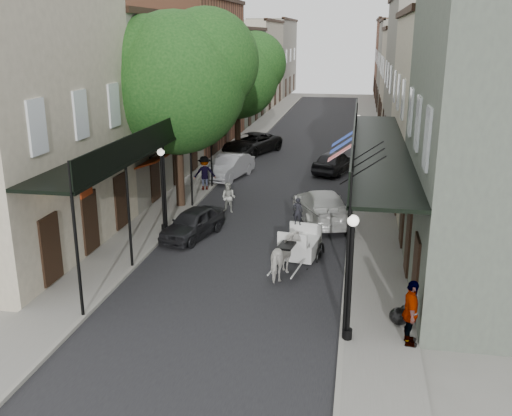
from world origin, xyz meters
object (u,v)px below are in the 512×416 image
at_px(lamppost_right_near, 350,276).
at_px(pedestrian_walking, 229,198).
at_px(lamppost_left, 163,189).
at_px(pedestrian_sidewalk_right, 411,313).
at_px(car_left_near, 193,223).
at_px(pedestrian_sidewalk_left, 205,173).
at_px(carriage, 303,230).
at_px(car_right_far, 334,162).
at_px(horse, 286,257).
at_px(lamppost_right_far, 357,145).
at_px(car_right_near, 322,206).
at_px(car_left_far, 252,144).
at_px(tree_far, 242,73).
at_px(tree_near, 185,77).
at_px(car_left_mid, 229,167).

distance_m(lamppost_right_near, pedestrian_walking, 13.14).
relative_size(lamppost_left, pedestrian_sidewalk_right, 1.93).
bearing_deg(pedestrian_walking, car_left_near, -88.81).
height_order(lamppost_left, pedestrian_sidewalk_left, lamppost_left).
distance_m(lamppost_left, carriage, 6.48).
relative_size(lamppost_right_near, car_right_far, 0.87).
bearing_deg(lamppost_right_near, pedestrian_sidewalk_right, 0.00).
xyz_separation_m(horse, pedestrian_sidewalk_left, (-5.97, 10.94, 0.29)).
bearing_deg(car_right_far, lamppost_left, 80.57).
xyz_separation_m(lamppost_right_near, horse, (-2.33, 4.26, -1.27)).
xyz_separation_m(lamppost_right_near, lamppost_right_far, (0.00, 20.00, 0.00)).
distance_m(lamppost_left, car_right_near, 7.46).
bearing_deg(car_left_far, pedestrian_sidewalk_left, -71.60).
distance_m(tree_far, car_left_far, 5.13).
distance_m(horse, carriage, 2.44).
xyz_separation_m(tree_near, lamppost_right_near, (8.30, -12.18, -4.44)).
xyz_separation_m(car_left_far, car_right_far, (6.29, -5.10, -0.02)).
distance_m(lamppost_left, horse, 7.07).
distance_m(carriage, pedestrian_sidewalk_right, 7.59).
distance_m(pedestrian_sidewalk_left, car_right_near, 8.00).
height_order(car_left_far, car_right_near, car_left_far).
relative_size(lamppost_right_near, car_left_near, 1.00).
bearing_deg(car_right_near, pedestrian_sidewalk_left, -47.61).
bearing_deg(tree_near, pedestrian_sidewalk_left, 90.05).
distance_m(lamppost_right_far, horse, 15.97).
xyz_separation_m(lamppost_right_near, carriage, (-1.95, 6.65, -1.04)).
height_order(horse, pedestrian_walking, horse).
bearing_deg(carriage, pedestrian_walking, 139.37).
height_order(pedestrian_sidewalk_right, car_left_near, pedestrian_sidewalk_right).
relative_size(lamppost_left, pedestrian_sidewalk_left, 1.96).
relative_size(tree_far, car_right_far, 2.01).
bearing_deg(pedestrian_sidewalk_right, car_right_near, 15.58).
distance_m(horse, pedestrian_sidewalk_left, 12.46).
bearing_deg(tree_far, car_left_far, -6.42).
bearing_deg(tree_near, carriage, -41.03).
height_order(lamppost_right_near, car_right_near, lamppost_right_near).
relative_size(lamppost_right_far, car_right_near, 0.72).
height_order(tree_far, car_right_far, tree_far).
relative_size(lamppost_left, car_left_near, 1.00).
bearing_deg(pedestrian_sidewalk_left, lamppost_right_far, -171.12).
distance_m(lamppost_right_near, pedestrian_sidewalk_left, 17.34).
bearing_deg(lamppost_right_far, car_right_far, 143.84).
relative_size(tree_near, lamppost_right_near, 2.60).
bearing_deg(horse, pedestrian_walking, -53.57).
bearing_deg(carriage, car_right_near, 93.27).
bearing_deg(car_right_far, lamppost_right_far, 162.13).
xyz_separation_m(pedestrian_walking, pedestrian_sidewalk_right, (7.80, -11.56, 0.32)).
distance_m(lamppost_right_near, car_left_near, 10.46).
xyz_separation_m(carriage, car_left_mid, (-5.68, 11.76, -0.28)).
distance_m(car_left_near, car_right_far, 14.30).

